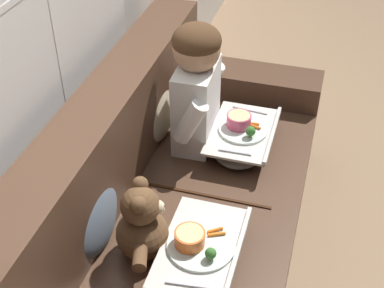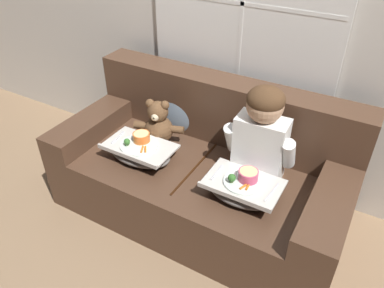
{
  "view_description": "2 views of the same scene",
  "coord_description": "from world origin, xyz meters",
  "px_view_note": "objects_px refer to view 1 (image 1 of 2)",
  "views": [
    {
      "loc": [
        -1.58,
        -0.47,
        1.96
      ],
      "look_at": [
        0.0,
        -0.01,
        0.67
      ],
      "focal_mm": 50.0,
      "sensor_mm": 36.0,
      "label": 1
    },
    {
      "loc": [
        0.89,
        -1.66,
        1.89
      ],
      "look_at": [
        -0.02,
        -0.05,
        0.59
      ],
      "focal_mm": 35.0,
      "sensor_mm": 36.0,
      "label": 2
    }
  ],
  "objects_px": {
    "child_figure": "(197,81)",
    "lap_tray_teddy": "(201,254)",
    "throw_pillow_behind_child": "(156,104)",
    "teddy_bear": "(143,226)",
    "throw_pillow_behind_teddy": "(90,209)",
    "lap_tray_child": "(242,138)",
    "couch": "(176,208)"
  },
  "relations": [
    {
      "from": "child_figure",
      "to": "lap_tray_teddy",
      "type": "height_order",
      "value": "child_figure"
    },
    {
      "from": "throw_pillow_behind_child",
      "to": "teddy_bear",
      "type": "xyz_separation_m",
      "value": [
        -0.71,
        -0.2,
        -0.03
      ]
    },
    {
      "from": "throw_pillow_behind_teddy",
      "to": "lap_tray_child",
      "type": "distance_m",
      "value": 0.83
    },
    {
      "from": "throw_pillow_behind_teddy",
      "to": "child_figure",
      "type": "distance_m",
      "value": 0.76
    },
    {
      "from": "child_figure",
      "to": "lap_tray_child",
      "type": "xyz_separation_m",
      "value": [
        0.0,
        -0.22,
        -0.26
      ]
    },
    {
      "from": "throw_pillow_behind_teddy",
      "to": "lap_tray_child",
      "type": "xyz_separation_m",
      "value": [
        0.72,
        -0.42,
        -0.11
      ]
    },
    {
      "from": "lap_tray_child",
      "to": "lap_tray_teddy",
      "type": "bearing_deg",
      "value": 179.95
    },
    {
      "from": "lap_tray_child",
      "to": "child_figure",
      "type": "bearing_deg",
      "value": 90.15
    },
    {
      "from": "couch",
      "to": "child_figure",
      "type": "relative_size",
      "value": 3.15
    },
    {
      "from": "teddy_bear",
      "to": "lap_tray_teddy",
      "type": "xyz_separation_m",
      "value": [
        -0.0,
        -0.22,
        -0.08
      ]
    },
    {
      "from": "teddy_bear",
      "to": "lap_tray_child",
      "type": "relative_size",
      "value": 0.81
    },
    {
      "from": "teddy_bear",
      "to": "lap_tray_teddy",
      "type": "relative_size",
      "value": 0.77
    },
    {
      "from": "couch",
      "to": "throw_pillow_behind_child",
      "type": "distance_m",
      "value": 0.5
    },
    {
      "from": "throw_pillow_behind_child",
      "to": "lap_tray_teddy",
      "type": "bearing_deg",
      "value": -149.76
    },
    {
      "from": "couch",
      "to": "lap_tray_child",
      "type": "relative_size",
      "value": 4.38
    },
    {
      "from": "couch",
      "to": "lap_tray_teddy",
      "type": "distance_m",
      "value": 0.45
    },
    {
      "from": "couch",
      "to": "throw_pillow_behind_teddy",
      "type": "height_order",
      "value": "couch"
    },
    {
      "from": "throw_pillow_behind_teddy",
      "to": "lap_tray_teddy",
      "type": "xyz_separation_m",
      "value": [
        -0.0,
        -0.42,
        -0.11
      ]
    },
    {
      "from": "couch",
      "to": "child_figure",
      "type": "xyz_separation_m",
      "value": [
        0.36,
        0.01,
        0.43
      ]
    },
    {
      "from": "teddy_bear",
      "to": "lap_tray_child",
      "type": "bearing_deg",
      "value": -16.91
    },
    {
      "from": "teddy_bear",
      "to": "lap_tray_teddy",
      "type": "height_order",
      "value": "teddy_bear"
    },
    {
      "from": "child_figure",
      "to": "lap_tray_teddy",
      "type": "relative_size",
      "value": 1.33
    },
    {
      "from": "throw_pillow_behind_child",
      "to": "lap_tray_teddy",
      "type": "height_order",
      "value": "throw_pillow_behind_child"
    },
    {
      "from": "throw_pillow_behind_teddy",
      "to": "teddy_bear",
      "type": "height_order",
      "value": "throw_pillow_behind_teddy"
    },
    {
      "from": "couch",
      "to": "lap_tray_child",
      "type": "distance_m",
      "value": 0.45
    },
    {
      "from": "throw_pillow_behind_teddy",
      "to": "lap_tray_teddy",
      "type": "relative_size",
      "value": 0.83
    },
    {
      "from": "couch",
      "to": "throw_pillow_behind_teddy",
      "type": "distance_m",
      "value": 0.5
    },
    {
      "from": "child_figure",
      "to": "lap_tray_teddy",
      "type": "bearing_deg",
      "value": -162.94
    },
    {
      "from": "couch",
      "to": "lap_tray_teddy",
      "type": "height_order",
      "value": "couch"
    },
    {
      "from": "child_figure",
      "to": "lap_tray_child",
      "type": "height_order",
      "value": "child_figure"
    },
    {
      "from": "throw_pillow_behind_teddy",
      "to": "couch",
      "type": "bearing_deg",
      "value": -29.98
    },
    {
      "from": "couch",
      "to": "lap_tray_child",
      "type": "height_order",
      "value": "couch"
    }
  ]
}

